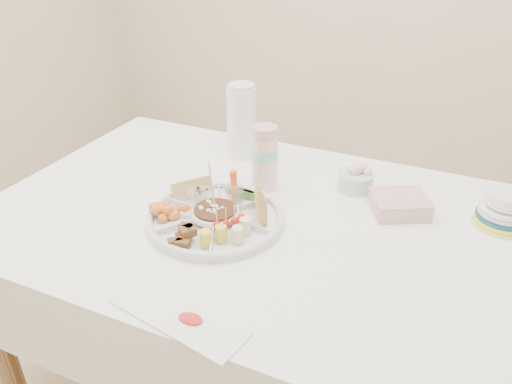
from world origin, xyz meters
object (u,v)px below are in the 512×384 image
at_px(party_tray, 215,216).
at_px(plate_stack, 505,209).
at_px(thermos, 242,120).
at_px(dining_table, 249,311).

bearing_deg(party_tray, plate_stack, 23.72).
relative_size(party_tray, thermos, 1.42).
xyz_separation_m(dining_table, plate_stack, (0.67, 0.24, 0.43)).
bearing_deg(plate_stack, party_tray, -156.28).
xyz_separation_m(thermos, plate_stack, (0.86, -0.11, -0.08)).
height_order(dining_table, plate_stack, plate_stack).
bearing_deg(dining_table, party_tray, -127.01).
distance_m(party_tray, plate_stack, 0.80).
height_order(thermos, plate_stack, thermos).
height_order(party_tray, plate_stack, plate_stack).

